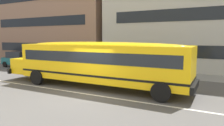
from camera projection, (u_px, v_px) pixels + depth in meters
The scene contains 7 objects.
ground_plane at pixel (89, 94), 11.58m from camera, with size 400.00×400.00×0.00m, color #54514F.
sidewalk_far at pixel (141, 72), 18.93m from camera, with size 120.00×3.00×0.01m, color gray.
lane_centreline at pixel (89, 94), 11.58m from camera, with size 110.00×0.16×0.01m, color silver.
school_bus at pixel (97, 60), 13.10m from camera, with size 12.84×3.04×2.87m.
parked_car_teal_by_lamppost at pixel (20, 59), 22.44m from camera, with size 3.91×1.91×1.64m.
apartment_block_far_left at pixel (65, 14), 30.71m from camera, with size 17.31×10.51×13.30m.
apartment_block_far_centre at pixel (217, 3), 21.55m from camera, with size 21.23×10.86×13.30m.
Camera 1 is at (6.42, -9.37, 3.11)m, focal length 33.53 mm.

